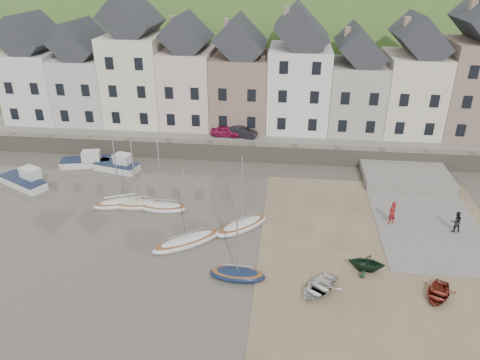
# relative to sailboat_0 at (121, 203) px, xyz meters

# --- Properties ---
(ground) EXTENTS (160.00, 160.00, 0.00)m
(ground) POSITION_rel_sailboat_0_xyz_m (10.29, -6.00, -0.26)
(ground) COLOR #484239
(ground) RESTS_ON ground
(quay_land) EXTENTS (90.00, 30.00, 1.50)m
(quay_land) POSITION_rel_sailboat_0_xyz_m (10.29, 26.00, 0.49)
(quay_land) COLOR #3A5A24
(quay_land) RESTS_ON ground
(quay_street) EXTENTS (70.00, 7.00, 0.10)m
(quay_street) POSITION_rel_sailboat_0_xyz_m (10.29, 14.50, 1.29)
(quay_street) COLOR slate
(quay_street) RESTS_ON quay_land
(seawall) EXTENTS (70.00, 1.20, 1.80)m
(seawall) POSITION_rel_sailboat_0_xyz_m (10.29, 11.00, 0.64)
(seawall) COLOR slate
(seawall) RESTS_ON ground
(beach) EXTENTS (18.00, 26.00, 0.06)m
(beach) POSITION_rel_sailboat_0_xyz_m (21.29, -6.00, -0.23)
(beach) COLOR brown
(beach) RESTS_ON ground
(slipway) EXTENTS (8.00, 18.00, 0.12)m
(slipway) POSITION_rel_sailboat_0_xyz_m (25.29, 2.00, -0.20)
(slipway) COLOR slate
(slipway) RESTS_ON ground
(hillside) EXTENTS (134.40, 84.00, 84.00)m
(hillside) POSITION_rel_sailboat_0_xyz_m (5.29, 54.00, -18.25)
(hillside) COLOR #3A5A24
(hillside) RESTS_ON ground
(townhouse_terrace) EXTENTS (61.05, 8.00, 13.93)m
(townhouse_terrace) POSITION_rel_sailboat_0_xyz_m (12.05, 18.00, 7.06)
(townhouse_terrace) COLOR silver
(townhouse_terrace) RESTS_ON quay_land
(sailboat_0) EXTENTS (4.79, 3.23, 6.32)m
(sailboat_0) POSITION_rel_sailboat_0_xyz_m (0.00, 0.00, 0.00)
(sailboat_0) COLOR silver
(sailboat_0) RESTS_ON ground
(sailboat_1) EXTENTS (4.18, 1.53, 6.32)m
(sailboat_1) POSITION_rel_sailboat_0_xyz_m (3.78, -0.30, 0.00)
(sailboat_1) COLOR silver
(sailboat_1) RESTS_ON ground
(sailboat_2) EXTENTS (4.35, 2.12, 6.32)m
(sailboat_2) POSITION_rel_sailboat_0_xyz_m (1.51, -0.08, 0.00)
(sailboat_2) COLOR beige
(sailboat_2) RESTS_ON ground
(sailboat_3) EXTENTS (4.50, 4.39, 6.32)m
(sailboat_3) POSITION_rel_sailboat_0_xyz_m (10.74, -2.48, -0.00)
(sailboat_3) COLOR silver
(sailboat_3) RESTS_ON ground
(sailboat_4) EXTENTS (5.31, 4.54, 6.32)m
(sailboat_4) POSITION_rel_sailboat_0_xyz_m (6.92, -5.11, -0.00)
(sailboat_4) COLOR silver
(sailboat_4) RESTS_ON ground
(sailboat_5) EXTENTS (3.84, 1.69, 6.32)m
(sailboat_5) POSITION_rel_sailboat_0_xyz_m (11.08, -8.58, 0.01)
(sailboat_5) COLOR #121E39
(sailboat_5) RESTS_ON ground
(motorboat_0) EXTENTS (5.22, 2.87, 1.70)m
(motorboat_0) POSITION_rel_sailboat_0_xyz_m (-6.20, 7.62, 0.32)
(motorboat_0) COLOR silver
(motorboat_0) RESTS_ON ground
(motorboat_1) EXTENTS (5.44, 3.95, 1.70)m
(motorboat_1) POSITION_rel_sailboat_0_xyz_m (-10.13, 2.67, 0.32)
(motorboat_1) COLOR silver
(motorboat_1) RESTS_ON ground
(motorboat_2) EXTENTS (4.73, 2.77, 1.70)m
(motorboat_2) POSITION_rel_sailboat_0_xyz_m (-2.70, 6.96, 0.32)
(motorboat_2) COLOR silver
(motorboat_2) RESTS_ON ground
(rowboat_white) EXTENTS (3.77, 3.97, 0.67)m
(rowboat_white) POSITION_rel_sailboat_0_xyz_m (16.34, -9.52, 0.13)
(rowboat_white) COLOR silver
(rowboat_white) RESTS_ON beach
(rowboat_green) EXTENTS (2.70, 2.42, 1.28)m
(rowboat_green) POSITION_rel_sailboat_0_xyz_m (19.65, -6.92, 0.44)
(rowboat_green) COLOR black
(rowboat_green) RESTS_ON beach
(rowboat_red) EXTENTS (2.96, 3.32, 0.57)m
(rowboat_red) POSITION_rel_sailboat_0_xyz_m (23.72, -9.19, 0.08)
(rowboat_red) COLOR maroon
(rowboat_red) RESTS_ON beach
(person_red) EXTENTS (0.84, 0.76, 1.93)m
(person_red) POSITION_rel_sailboat_0_xyz_m (22.42, -0.57, 0.82)
(person_red) COLOR maroon
(person_red) RESTS_ON slipway
(person_dark) EXTENTS (0.89, 0.73, 1.72)m
(person_dark) POSITION_rel_sailboat_0_xyz_m (27.08, -1.22, 0.72)
(person_dark) COLOR black
(person_dark) RESTS_ON slipway
(car_left) EXTENTS (3.32, 1.44, 1.11)m
(car_left) POSITION_rel_sailboat_0_xyz_m (7.22, 13.50, 1.89)
(car_left) COLOR #971643
(car_left) RESTS_ON quay_street
(car_right) EXTENTS (3.65, 1.90, 1.14)m
(car_right) POSITION_rel_sailboat_0_xyz_m (8.87, 13.50, 1.91)
(car_right) COLOR black
(car_right) RESTS_ON quay_street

